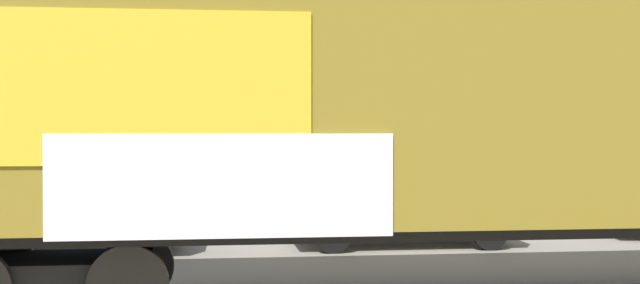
# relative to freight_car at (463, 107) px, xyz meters

# --- Properties ---
(freight_car) EXTENTS (15.09, 3.43, 4.28)m
(freight_car) POSITION_rel_freight_car_xyz_m (0.00, 0.00, 0.00)
(freight_car) COLOR olive
(freight_car) RESTS_ON ground_plane
(flagpole) EXTENTS (1.30, 0.29, 8.62)m
(flagpole) POSITION_rel_freight_car_xyz_m (-1.95, 11.34, 2.73)
(flagpole) COLOR silver
(flagpole) RESTS_ON ground_plane
(hillside) EXTENTS (143.39, 36.82, 16.33)m
(hillside) POSITION_rel_freight_car_xyz_m (-0.51, 58.73, 3.34)
(hillside) COLOR slate
(hillside) RESTS_ON ground_plane
(parked_car_blue) EXTENTS (4.29, 2.13, 1.70)m
(parked_car_blue) POSITION_rel_freight_car_xyz_m (-5.56, 5.53, -1.63)
(parked_car_blue) COLOR navy
(parked_car_blue) RESTS_ON ground_plane
(parked_car_white) EXTENTS (4.28, 2.05, 1.62)m
(parked_car_white) POSITION_rel_freight_car_xyz_m (0.55, 5.54, -1.69)
(parked_car_white) COLOR silver
(parked_car_white) RESTS_ON ground_plane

